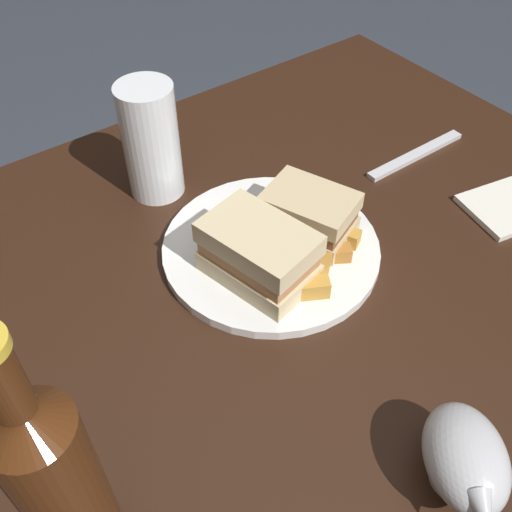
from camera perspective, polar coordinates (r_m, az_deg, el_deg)
name	(u,v)px	position (r m, az deg, el deg)	size (l,w,h in m)	color
dining_table	(245,448)	(0.99, -1.11, -18.10)	(1.13, 0.80, 0.75)	black
plate	(271,249)	(0.71, 1.46, 0.73)	(0.26, 0.26, 0.01)	white
sandwich_half_left	(259,253)	(0.65, 0.26, 0.27)	(0.11, 0.14, 0.07)	beige
sandwich_half_right	(309,214)	(0.71, 5.18, 4.05)	(0.11, 0.12, 0.06)	#CCB284
potato_wedge_front	(322,241)	(0.71, 6.47, 1.47)	(0.05, 0.02, 0.02)	#B77F33
potato_wedge_middle	(310,236)	(0.71, 5.26, 1.98)	(0.05, 0.02, 0.02)	gold
potato_wedge_back	(334,253)	(0.69, 7.60, 0.26)	(0.04, 0.02, 0.02)	#AD702D
potato_wedge_left_edge	(338,234)	(0.72, 7.98, 2.15)	(0.05, 0.02, 0.02)	gold
potato_wedge_right_edge	(305,289)	(0.65, 4.77, -3.18)	(0.05, 0.02, 0.02)	gold
potato_wedge_stray	(319,267)	(0.67, 6.14, -1.08)	(0.04, 0.02, 0.02)	#B77F33
pint_glass	(152,148)	(0.78, -10.05, 10.25)	(0.07, 0.07, 0.16)	white
gravy_boat	(466,460)	(0.55, 19.69, -18.11)	(0.11, 0.12, 0.07)	#B7B7BC
cider_bottle	(55,475)	(0.46, -18.88, -19.46)	(0.06, 0.06, 0.27)	#47230F
napkin	(509,206)	(0.84, 23.34, 4.44)	(0.11, 0.09, 0.01)	silver
fork	(416,155)	(0.89, 15.24, 9.45)	(0.18, 0.02, 0.01)	silver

